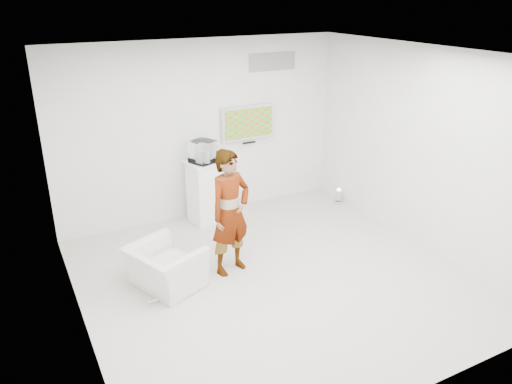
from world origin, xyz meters
TOP-DOWN VIEW (x-y plane):
  - room at (0.00, 0.00)m, footprint 5.01×5.01m
  - tv at (0.85, 2.45)m, footprint 1.00×0.08m
  - logo_decal at (1.35, 2.49)m, footprint 0.90×0.02m
  - person at (-0.42, 0.48)m, footprint 0.74×0.59m
  - armchair at (-1.38, 0.48)m, footprint 1.07×1.14m
  - pedestal at (-0.12, 2.16)m, footprint 0.58×0.58m
  - floor_uplight at (2.35, 1.71)m, footprint 0.19×0.19m
  - vitrine at (-0.12, 2.16)m, footprint 0.47×0.47m
  - console at (-0.12, 2.16)m, footprint 0.11×0.15m
  - wii_remote at (-0.23, 0.69)m, footprint 0.05×0.15m

SIDE VIEW (x-z plane):
  - floor_uplight at x=2.35m, z-range 0.00..0.29m
  - armchair at x=-1.38m, z-range 0.00..0.59m
  - pedestal at x=-0.12m, z-range 0.00..1.06m
  - person at x=-0.42m, z-range 0.00..1.78m
  - console at x=-0.12m, z-range 1.06..1.26m
  - vitrine at x=-0.12m, z-range 1.06..1.42m
  - room at x=0.00m, z-range 0.00..3.00m
  - tv at x=0.85m, z-range 1.25..1.85m
  - wii_remote at x=-0.23m, z-range 1.58..1.62m
  - logo_decal at x=1.35m, z-range 2.40..2.70m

